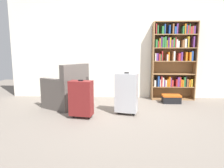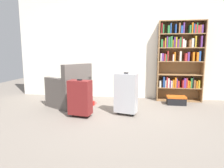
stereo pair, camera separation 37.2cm
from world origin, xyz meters
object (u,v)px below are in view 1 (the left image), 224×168
suitcase_silver (126,93)px  bookshelf (173,58)px  armchair (67,92)px  mug (90,104)px  suitcase_dark_red (81,98)px  storage_box (171,99)px

suitcase_silver → bookshelf: bearing=48.0°
armchair → mug: size_ratio=8.02×
bookshelf → armchair: size_ratio=1.90×
armchair → suitcase_dark_red: armchair is taller
suitcase_dark_red → storage_box: bearing=31.4°
storage_box → bookshelf: bearing=74.8°
suitcase_dark_red → mug: bearing=87.3°
armchair → suitcase_dark_red: size_ratio=1.43×
armchair → suitcase_silver: 1.30m
mug → suitcase_dark_red: bearing=-92.7°
mug → suitcase_dark_red: suitcase_dark_red is taller
storage_box → mug: bearing=-169.7°
storage_box → suitcase_dark_red: size_ratio=0.60×
armchair → suitcase_dark_red: 0.81m
suitcase_silver → mug: bearing=143.4°
mug → suitcase_silver: bearing=-36.6°
suitcase_silver → suitcase_dark_red: bearing=-163.6°
armchair → suitcase_silver: bearing=-20.3°
suitcase_dark_red → suitcase_silver: bearing=16.4°
bookshelf → armchair: 2.59m
suitcase_silver → armchair: bearing=159.7°
armchair → mug: armchair is taller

